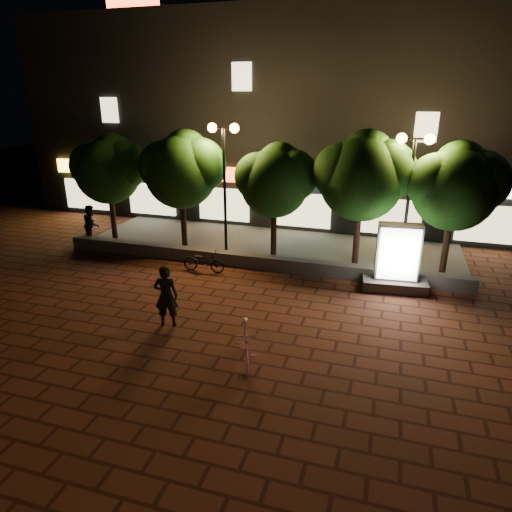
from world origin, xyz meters
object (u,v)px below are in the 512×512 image
at_px(tree_right, 364,174).
at_px(scooter_pink, 246,344).
at_px(street_lamp_right, 412,168).
at_px(pedestrian, 92,224).
at_px(street_lamp_left, 224,156).
at_px(tree_mid, 276,178).
at_px(tree_far_right, 457,184).
at_px(tree_far_left, 109,167).
at_px(ad_kiosk, 397,263).
at_px(scooter_parked, 204,261).
at_px(rider, 166,296).
at_px(tree_left, 182,167).

bearing_deg(tree_right, scooter_pink, -104.58).
height_order(tree_right, street_lamp_right, tree_right).
relative_size(tree_right, pedestrian, 2.96).
relative_size(tree_right, street_lamp_left, 0.98).
height_order(street_lamp_right, scooter_pink, street_lamp_right).
bearing_deg(tree_mid, tree_right, 0.00).
bearing_deg(tree_far_right, pedestrian, -176.21).
relative_size(tree_far_left, pedestrian, 2.71).
bearing_deg(ad_kiosk, scooter_parked, -175.84).
height_order(street_lamp_left, ad_kiosk, street_lamp_left).
xyz_separation_m(tree_mid, tree_far_right, (6.50, 0.00, 0.15)).
distance_m(tree_far_left, pedestrian, 2.61).
bearing_deg(street_lamp_right, ad_kiosk, -96.17).
height_order(tree_far_left, tree_mid, tree_far_left).
bearing_deg(rider, ad_kiosk, -160.75).
height_order(tree_right, scooter_pink, tree_right).
xyz_separation_m(tree_left, tree_far_right, (10.50, -0.00, -0.08)).
height_order(scooter_pink, rider, rider).
distance_m(tree_far_right, rider, 10.62).
xyz_separation_m(tree_far_left, tree_left, (3.50, 0.00, 0.15)).
relative_size(tree_far_right, scooter_parked, 2.94).
bearing_deg(tree_far_left, scooter_pink, -41.39).
distance_m(street_lamp_left, pedestrian, 6.79).
bearing_deg(tree_far_left, tree_far_right, 0.00).
bearing_deg(tree_mid, rider, -102.85).
relative_size(tree_right, street_lamp_right, 1.02).
relative_size(scooter_pink, rider, 0.97).
distance_m(tree_far_left, tree_far_right, 14.00).
relative_size(street_lamp_right, scooter_parked, 3.07).
distance_m(street_lamp_right, scooter_pink, 8.98).
bearing_deg(scooter_pink, tree_right, 54.63).
bearing_deg(scooter_parked, street_lamp_right, -74.95).
relative_size(tree_far_left, scooter_parked, 2.86).
relative_size(tree_far_left, ad_kiosk, 2.00).
bearing_deg(scooter_parked, tree_far_left, 63.16).
relative_size(tree_far_left, scooter_pink, 2.56).
distance_m(tree_far_left, tree_right, 10.81).
height_order(tree_far_left, tree_left, tree_left).
distance_m(tree_right, scooter_pink, 8.55).
relative_size(tree_far_left, street_lamp_left, 0.89).
distance_m(tree_mid, scooter_pink, 8.29).
height_order(tree_right, rider, tree_right).
relative_size(tree_far_left, tree_right, 0.91).
bearing_deg(tree_left, tree_mid, -0.00).
distance_m(tree_far_right, street_lamp_right, 1.66).
height_order(tree_right, scooter_parked, tree_right).
bearing_deg(tree_left, street_lamp_right, -1.68).
distance_m(tree_left, scooter_parked, 4.33).
bearing_deg(tree_far_left, street_lamp_right, -1.21).
height_order(tree_mid, scooter_parked, tree_mid).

